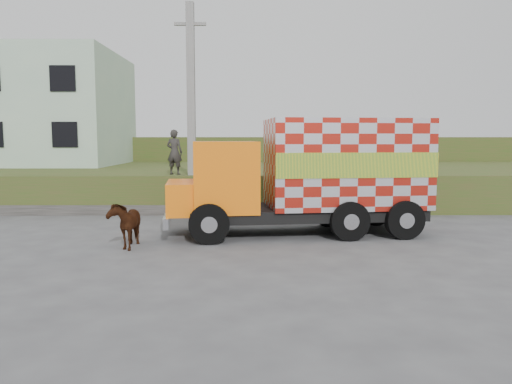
{
  "coord_description": "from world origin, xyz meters",
  "views": [
    {
      "loc": [
        1.33,
        -14.73,
        2.9
      ],
      "look_at": [
        1.45,
        0.23,
        1.3
      ],
      "focal_mm": 35.0,
      "sensor_mm": 36.0,
      "label": 1
    }
  ],
  "objects_px": {
    "cargo_truck": "(311,175)",
    "pedestrian": "(174,152)",
    "utility_pole": "(191,108)",
    "cow": "(125,224)"
  },
  "relations": [
    {
      "from": "utility_pole",
      "to": "cow",
      "type": "xyz_separation_m",
      "value": [
        -1.07,
        -6.1,
        -3.44
      ]
    },
    {
      "from": "cow",
      "to": "pedestrian",
      "type": "relative_size",
      "value": 0.86
    },
    {
      "from": "cargo_truck",
      "to": "cow",
      "type": "distance_m",
      "value": 5.66
    },
    {
      "from": "utility_pole",
      "to": "cow",
      "type": "distance_m",
      "value": 7.08
    },
    {
      "from": "cow",
      "to": "pedestrian",
      "type": "height_order",
      "value": "pedestrian"
    },
    {
      "from": "utility_pole",
      "to": "cargo_truck",
      "type": "distance_m",
      "value": 6.33
    },
    {
      "from": "cargo_truck",
      "to": "pedestrian",
      "type": "bearing_deg",
      "value": 131.01
    },
    {
      "from": "cargo_truck",
      "to": "cow",
      "type": "relative_size",
      "value": 5.34
    },
    {
      "from": "utility_pole",
      "to": "cargo_truck",
      "type": "height_order",
      "value": "utility_pole"
    },
    {
      "from": "cargo_truck",
      "to": "pedestrian",
      "type": "distance_m",
      "value": 6.58
    }
  ]
}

